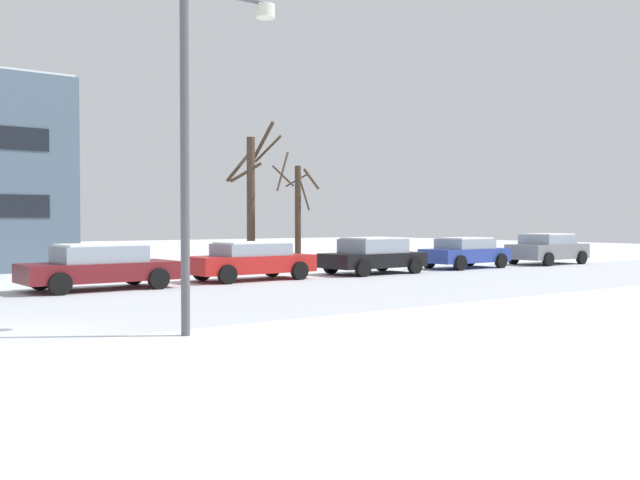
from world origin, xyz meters
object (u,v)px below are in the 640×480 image
Objects in this scene: parked_car_blue at (465,252)px; parked_car_gray at (548,248)px; street_lamp at (201,121)px; parked_car_black at (373,255)px; parked_car_red at (251,260)px; parked_car_maroon at (99,266)px.

parked_car_blue is 5.41m from parked_car_gray.
street_lamp is 15.67m from parked_car_black.
parked_car_red is at bearing -179.97° from parked_car_blue.
parked_car_black reaches higher than parked_car_maroon.
street_lamp reaches higher than parked_car_maroon.
parked_car_black is at bearing 0.63° from parked_car_maroon.
street_lamp is 24.92m from parked_car_gray.
parked_car_black is (5.40, -0.16, 0.03)m from parked_car_red.
parked_car_blue is at bearing 1.81° from parked_car_black.
parked_car_blue is (17.49, 9.64, -3.16)m from street_lamp.
parked_car_maroon is at bearing -176.99° from parked_car_red.
parked_car_red is at bearing 55.28° from street_lamp.
parked_car_gray is (16.21, -0.30, 0.06)m from parked_car_red.
parked_car_maroon is 16.22m from parked_car_blue.
street_lamp reaches higher than parked_car_red.
parked_car_black is at bearing -178.19° from parked_car_blue.
parked_car_black is at bearing -1.75° from parked_car_red.
parked_car_black is 10.81m from parked_car_gray.
parked_car_black is 1.00× the size of parked_car_gray.
parked_car_gray reaches higher than parked_car_black.
parked_car_maroon is 10.81m from parked_car_black.
street_lamp is 1.54× the size of parked_car_blue.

